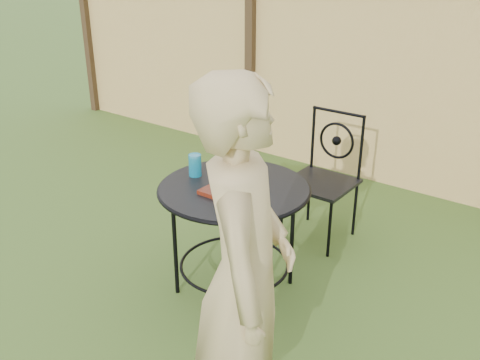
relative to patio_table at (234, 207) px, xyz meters
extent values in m
plane|color=#284315|center=(-0.14, -0.01, -0.59)|extent=(60.00, 60.00, 0.00)
cube|color=#F2CC77|center=(-0.14, 2.19, 0.31)|extent=(8.00, 0.05, 1.80)
cube|color=black|center=(-4.04, 2.14, 0.36)|extent=(0.09, 0.09, 1.90)
cube|color=black|center=(-1.44, 2.14, 0.36)|extent=(0.09, 0.09, 1.90)
cylinder|color=black|center=(0.00, 0.00, 0.13)|extent=(0.90, 0.90, 0.02)
torus|color=black|center=(0.00, 0.00, 0.12)|extent=(0.92, 0.92, 0.02)
torus|color=black|center=(0.00, 0.00, -0.41)|extent=(0.70, 0.70, 0.02)
cylinder|color=black|center=(0.26, 0.26, -0.23)|extent=(0.03, 0.03, 0.71)
cylinder|color=black|center=(-0.26, 0.26, -0.23)|extent=(0.03, 0.03, 0.71)
cylinder|color=black|center=(-0.26, -0.26, -0.23)|extent=(0.03, 0.03, 0.71)
cylinder|color=black|center=(0.26, -0.26, -0.23)|extent=(0.03, 0.03, 0.71)
cube|color=black|center=(0.10, 0.91, -0.14)|extent=(0.46, 0.46, 0.03)
cylinder|color=black|center=(0.10, 1.12, 0.35)|extent=(0.42, 0.02, 0.02)
torus|color=black|center=(0.10, 1.12, 0.13)|extent=(0.28, 0.02, 0.28)
cylinder|color=black|center=(-0.10, 0.71, -0.37)|extent=(0.02, 0.02, 0.44)
cylinder|color=black|center=(0.30, 0.71, -0.37)|extent=(0.02, 0.02, 0.44)
cylinder|color=black|center=(-0.10, 1.11, -0.37)|extent=(0.02, 0.02, 0.44)
cylinder|color=black|center=(0.30, 1.11, -0.37)|extent=(0.02, 0.02, 0.44)
cylinder|color=black|center=(-0.10, 1.12, 0.11)|extent=(0.02, 0.02, 0.50)
cylinder|color=black|center=(0.30, 1.12, 0.11)|extent=(0.02, 0.02, 0.50)
imported|color=tan|center=(0.72, -0.86, 0.25)|extent=(0.66, 0.73, 1.66)
cube|color=#4D180B|center=(0.03, -0.08, 0.15)|extent=(0.27, 0.27, 0.02)
ellipsoid|color=#235614|center=(0.03, -0.08, 0.20)|extent=(0.21, 0.21, 0.08)
cylinder|color=silver|center=(0.04, -0.08, 0.33)|extent=(0.01, 0.01, 0.18)
cylinder|color=#0D7498|center=(-0.30, -0.02, 0.21)|extent=(0.08, 0.08, 0.14)
camera|label=1|loc=(1.79, -2.30, 1.46)|focal=40.00mm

